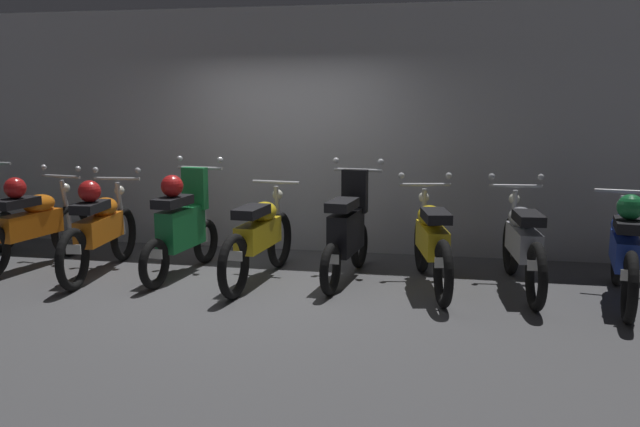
{
  "coord_description": "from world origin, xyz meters",
  "views": [
    {
      "loc": [
        1.96,
        -6.56,
        1.96
      ],
      "look_at": [
        0.65,
        0.23,
        0.75
      ],
      "focal_mm": 37.27,
      "sensor_mm": 36.0,
      "label": 1
    }
  ],
  "objects_px": {
    "motorbike_slot_6": "(431,241)",
    "motorbike_slot_7": "(523,243)",
    "motorbike_slot_5": "(347,232)",
    "motorbike_slot_3": "(182,225)",
    "motorbike_slot_4": "(259,236)",
    "motorbike_slot_1": "(31,223)",
    "motorbike_slot_8": "(625,249)",
    "motorbike_slot_2": "(100,228)"
  },
  "relations": [
    {
      "from": "motorbike_slot_6",
      "to": "motorbike_slot_7",
      "type": "xyz_separation_m",
      "value": [
        0.92,
        0.07,
        0.0
      ]
    },
    {
      "from": "motorbike_slot_5",
      "to": "motorbike_slot_7",
      "type": "relative_size",
      "value": 0.86
    },
    {
      "from": "motorbike_slot_5",
      "to": "motorbike_slot_3",
      "type": "bearing_deg",
      "value": -175.53
    },
    {
      "from": "motorbike_slot_3",
      "to": "motorbike_slot_5",
      "type": "distance_m",
      "value": 1.84
    },
    {
      "from": "motorbike_slot_4",
      "to": "motorbike_slot_5",
      "type": "distance_m",
      "value": 0.95
    },
    {
      "from": "motorbike_slot_1",
      "to": "motorbike_slot_3",
      "type": "bearing_deg",
      "value": 1.76
    },
    {
      "from": "motorbike_slot_4",
      "to": "motorbike_slot_8",
      "type": "bearing_deg",
      "value": -1.04
    },
    {
      "from": "motorbike_slot_7",
      "to": "motorbike_slot_5",
      "type": "bearing_deg",
      "value": 177.93
    },
    {
      "from": "motorbike_slot_6",
      "to": "motorbike_slot_5",
      "type": "bearing_deg",
      "value": 171.67
    },
    {
      "from": "motorbike_slot_2",
      "to": "motorbike_slot_6",
      "type": "bearing_deg",
      "value": 2.45
    },
    {
      "from": "motorbike_slot_1",
      "to": "motorbike_slot_2",
      "type": "height_order",
      "value": "same"
    },
    {
      "from": "motorbike_slot_5",
      "to": "motorbike_slot_7",
      "type": "bearing_deg",
      "value": -2.07
    },
    {
      "from": "motorbike_slot_2",
      "to": "motorbike_slot_4",
      "type": "height_order",
      "value": "motorbike_slot_2"
    },
    {
      "from": "motorbike_slot_1",
      "to": "motorbike_slot_4",
      "type": "height_order",
      "value": "motorbike_slot_1"
    },
    {
      "from": "motorbike_slot_5",
      "to": "motorbike_slot_6",
      "type": "relative_size",
      "value": 0.87
    },
    {
      "from": "motorbike_slot_4",
      "to": "motorbike_slot_6",
      "type": "height_order",
      "value": "motorbike_slot_6"
    },
    {
      "from": "motorbike_slot_2",
      "to": "motorbike_slot_4",
      "type": "relative_size",
      "value": 1.0
    },
    {
      "from": "motorbike_slot_6",
      "to": "motorbike_slot_8",
      "type": "xyz_separation_m",
      "value": [
        1.84,
        -0.17,
        0.03
      ]
    },
    {
      "from": "motorbike_slot_1",
      "to": "motorbike_slot_8",
      "type": "distance_m",
      "value": 6.41
    },
    {
      "from": "motorbike_slot_1",
      "to": "motorbike_slot_4",
      "type": "xyz_separation_m",
      "value": [
        2.75,
        -0.04,
        -0.04
      ]
    },
    {
      "from": "motorbike_slot_7",
      "to": "motorbike_slot_8",
      "type": "bearing_deg",
      "value": -14.52
    },
    {
      "from": "motorbike_slot_1",
      "to": "motorbike_slot_5",
      "type": "xyz_separation_m",
      "value": [
        3.66,
        0.2,
        -0.0
      ]
    },
    {
      "from": "motorbike_slot_4",
      "to": "motorbike_slot_7",
      "type": "xyz_separation_m",
      "value": [
        2.74,
        0.17,
        0.0
      ]
    },
    {
      "from": "motorbike_slot_3",
      "to": "motorbike_slot_8",
      "type": "height_order",
      "value": "motorbike_slot_3"
    },
    {
      "from": "motorbike_slot_1",
      "to": "motorbike_slot_3",
      "type": "height_order",
      "value": "motorbike_slot_3"
    },
    {
      "from": "motorbike_slot_5",
      "to": "motorbike_slot_8",
      "type": "distance_m",
      "value": 2.76
    },
    {
      "from": "motorbike_slot_3",
      "to": "motorbike_slot_7",
      "type": "height_order",
      "value": "motorbike_slot_3"
    },
    {
      "from": "motorbike_slot_7",
      "to": "motorbike_slot_1",
      "type": "bearing_deg",
      "value": -178.6
    },
    {
      "from": "motorbike_slot_6",
      "to": "motorbike_slot_7",
      "type": "bearing_deg",
      "value": 4.15
    },
    {
      "from": "motorbike_slot_5",
      "to": "motorbike_slot_7",
      "type": "height_order",
      "value": "motorbike_slot_5"
    },
    {
      "from": "motorbike_slot_1",
      "to": "motorbike_slot_6",
      "type": "bearing_deg",
      "value": 0.84
    },
    {
      "from": "motorbike_slot_6",
      "to": "motorbike_slot_8",
      "type": "relative_size",
      "value": 0.99
    },
    {
      "from": "motorbike_slot_7",
      "to": "motorbike_slot_2",
      "type": "bearing_deg",
      "value": -177.21
    },
    {
      "from": "motorbike_slot_4",
      "to": "motorbike_slot_7",
      "type": "distance_m",
      "value": 2.75
    },
    {
      "from": "motorbike_slot_1",
      "to": "motorbike_slot_4",
      "type": "relative_size",
      "value": 0.99
    },
    {
      "from": "motorbike_slot_5",
      "to": "motorbike_slot_6",
      "type": "distance_m",
      "value": 0.92
    },
    {
      "from": "motorbike_slot_1",
      "to": "motorbike_slot_6",
      "type": "distance_m",
      "value": 4.57
    },
    {
      "from": "motorbike_slot_3",
      "to": "motorbike_slot_7",
      "type": "distance_m",
      "value": 3.66
    },
    {
      "from": "motorbike_slot_1",
      "to": "motorbike_slot_7",
      "type": "bearing_deg",
      "value": 1.4
    },
    {
      "from": "motorbike_slot_3",
      "to": "motorbike_slot_7",
      "type": "xyz_separation_m",
      "value": [
        3.66,
        0.08,
        -0.08
      ]
    },
    {
      "from": "motorbike_slot_1",
      "to": "motorbike_slot_4",
      "type": "bearing_deg",
      "value": -0.79
    },
    {
      "from": "motorbike_slot_2",
      "to": "motorbike_slot_8",
      "type": "xyz_separation_m",
      "value": [
        5.49,
        -0.01,
        -0.0
      ]
    }
  ]
}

